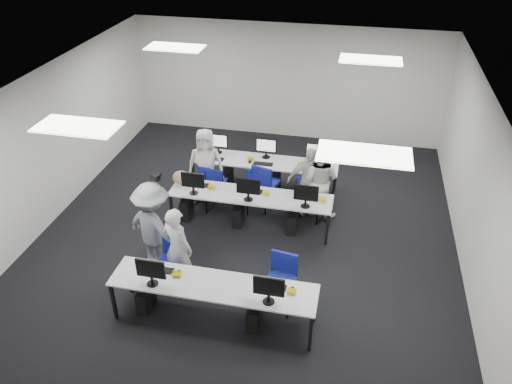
% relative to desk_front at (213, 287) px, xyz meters
% --- Properties ---
extents(room, '(9.00, 9.02, 3.00)m').
position_rel_desk_front_xyz_m(room, '(0.00, 2.40, 0.82)').
color(room, black).
rests_on(room, ground).
extents(ceiling_panels, '(5.20, 4.60, 0.02)m').
position_rel_desk_front_xyz_m(ceiling_panels, '(0.00, 2.40, 2.30)').
color(ceiling_panels, white).
rests_on(ceiling_panels, room).
extents(desk_front, '(3.20, 0.70, 0.73)m').
position_rel_desk_front_xyz_m(desk_front, '(0.00, 0.00, 0.00)').
color(desk_front, '#AFB1B4').
rests_on(desk_front, ground).
extents(desk_mid, '(3.20, 0.70, 0.73)m').
position_rel_desk_front_xyz_m(desk_mid, '(0.00, 2.60, 0.00)').
color(desk_mid, '#AFB1B4').
rests_on(desk_mid, ground).
extents(desk_back, '(3.20, 0.70, 0.73)m').
position_rel_desk_front_xyz_m(desk_back, '(0.00, 4.00, 0.00)').
color(desk_back, '#AFB1B4').
rests_on(desk_back, ground).
extents(equipment_front, '(2.51, 0.41, 1.19)m').
position_rel_desk_front_xyz_m(equipment_front, '(-0.19, -0.02, -0.32)').
color(equipment_front, '#0C39A2').
rests_on(equipment_front, desk_front).
extents(equipment_mid, '(2.91, 0.41, 1.19)m').
position_rel_desk_front_xyz_m(equipment_mid, '(-0.19, 2.58, -0.32)').
color(equipment_mid, white).
rests_on(equipment_mid, desk_mid).
extents(equipment_back, '(2.91, 0.41, 1.19)m').
position_rel_desk_front_xyz_m(equipment_back, '(0.19, 4.02, -0.32)').
color(equipment_back, white).
rests_on(equipment_back, desk_back).
extents(chair_0, '(0.49, 0.53, 0.93)m').
position_rel_desk_front_xyz_m(chair_0, '(-0.91, 0.61, -0.39)').
color(chair_0, navy).
rests_on(chair_0, ground).
extents(chair_1, '(0.53, 0.56, 0.94)m').
position_rel_desk_front_xyz_m(chair_1, '(0.95, 0.54, -0.38)').
color(chair_1, navy).
rests_on(chair_1, ground).
extents(chair_2, '(0.49, 0.52, 0.84)m').
position_rel_desk_front_xyz_m(chair_2, '(-1.13, 3.08, -0.42)').
color(chair_2, navy).
rests_on(chair_2, ground).
extents(chair_3, '(0.52, 0.54, 0.86)m').
position_rel_desk_front_xyz_m(chair_3, '(-0.02, 3.21, -0.41)').
color(chair_3, navy).
rests_on(chair_3, ground).
extents(chair_4, '(0.60, 0.63, 0.94)m').
position_rel_desk_front_xyz_m(chair_4, '(1.18, 3.20, -0.38)').
color(chair_4, navy).
rests_on(chair_4, ground).
extents(chair_5, '(0.42, 0.46, 0.82)m').
position_rel_desk_front_xyz_m(chair_5, '(-0.93, 3.39, -0.42)').
color(chair_5, navy).
rests_on(chair_5, ground).
extents(chair_6, '(0.60, 0.63, 0.98)m').
position_rel_desk_front_xyz_m(chair_6, '(0.14, 3.48, -0.37)').
color(chair_6, navy).
rests_on(chair_6, ground).
extents(chair_7, '(0.41, 0.45, 0.82)m').
position_rel_desk_front_xyz_m(chair_7, '(1.01, 3.48, -0.42)').
color(chair_7, navy).
rests_on(chair_7, ground).
extents(handbag, '(0.40, 0.30, 0.29)m').
position_rel_desk_front_xyz_m(handbag, '(-1.45, 2.72, 0.19)').
color(handbag, '#9F7C52').
rests_on(handbag, desk_mid).
extents(student_0, '(0.66, 0.54, 1.55)m').
position_rel_desk_front_xyz_m(student_0, '(-0.80, 0.67, 0.09)').
color(student_0, silver).
rests_on(student_0, ground).
extents(student_1, '(0.91, 0.79, 1.63)m').
position_rel_desk_front_xyz_m(student_1, '(1.27, 3.31, 0.13)').
color(student_1, silver).
rests_on(student_1, ground).
extents(student_2, '(0.84, 0.60, 1.60)m').
position_rel_desk_front_xyz_m(student_2, '(-1.17, 3.47, 0.12)').
color(student_2, silver).
rests_on(student_2, ground).
extents(student_3, '(0.94, 0.55, 1.50)m').
position_rel_desk_front_xyz_m(student_3, '(1.05, 3.32, 0.07)').
color(student_3, silver).
rests_on(student_3, ground).
extents(photographer, '(1.28, 1.01, 1.73)m').
position_rel_desk_front_xyz_m(photographer, '(-1.35, 1.01, 0.19)').
color(photographer, slate).
rests_on(photographer, ground).
extents(dslr_camera, '(0.20, 0.22, 0.10)m').
position_rel_desk_front_xyz_m(dslr_camera, '(-1.28, 1.17, 1.11)').
color(dslr_camera, black).
rests_on(dslr_camera, photographer).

